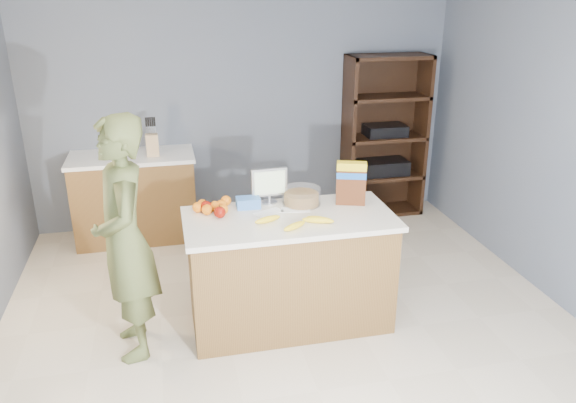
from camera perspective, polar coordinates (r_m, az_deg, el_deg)
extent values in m
cube|color=beige|center=(4.33, 1.05, -14.10)|extent=(4.50, 5.00, 0.02)
cube|color=slate|center=(6.12, -4.50, 9.36)|extent=(4.50, 0.02, 2.50)
cube|color=brown|center=(4.35, 0.15, -7.24)|extent=(1.50, 0.70, 0.86)
cube|color=silver|center=(4.16, 0.15, -1.79)|extent=(1.56, 0.76, 0.04)
cube|color=black|center=(4.55, 0.14, -11.45)|extent=(1.46, 0.66, 0.10)
cube|color=brown|center=(6.01, -15.22, 0.27)|extent=(1.20, 0.60, 0.86)
cube|color=white|center=(5.87, -15.64, 4.38)|extent=(1.24, 0.62, 0.04)
cube|color=black|center=(6.58, 9.19, 6.86)|extent=(0.90, 0.04, 1.80)
cube|color=black|center=(6.27, 6.11, 6.30)|extent=(0.04, 0.40, 1.80)
cube|color=black|center=(6.59, 13.26, 6.59)|extent=(0.04, 0.40, 1.80)
cube|color=black|center=(6.69, 9.31, -0.84)|extent=(0.90, 0.40, 0.04)
cube|color=black|center=(6.54, 9.53, 2.65)|extent=(0.90, 0.40, 0.04)
cube|color=black|center=(6.42, 9.78, 6.46)|extent=(0.90, 0.40, 0.04)
cube|color=black|center=(6.32, 10.03, 10.41)|extent=(0.90, 0.40, 0.04)
cube|color=black|center=(6.25, 10.29, 14.28)|extent=(0.90, 0.40, 0.04)
cube|color=black|center=(6.51, 9.59, 3.49)|extent=(0.55, 0.32, 0.16)
cube|color=black|center=(6.40, 9.82, 7.16)|extent=(0.45, 0.30, 0.12)
imported|color=#545E30|center=(4.00, -16.26, -3.78)|extent=(0.51, 0.69, 1.74)
cube|color=tan|center=(5.76, -13.61, 5.60)|extent=(0.12, 0.10, 0.22)
cylinder|color=black|center=(5.72, -14.15, 7.06)|extent=(0.02, 0.02, 0.09)
cylinder|color=black|center=(5.72, -13.94, 7.08)|extent=(0.02, 0.02, 0.09)
cylinder|color=black|center=(5.72, -13.74, 7.10)|extent=(0.02, 0.02, 0.09)
cylinder|color=black|center=(5.72, -13.54, 7.11)|extent=(0.02, 0.02, 0.09)
cylinder|color=black|center=(5.72, -13.34, 7.13)|extent=(0.02, 0.02, 0.09)
cube|color=white|center=(4.22, -1.98, -1.12)|extent=(0.25, 0.19, 0.00)
cube|color=white|center=(4.27, 0.78, -0.84)|extent=(0.24, 0.15, 0.00)
ellipsoid|color=yellow|center=(4.04, -2.09, -1.83)|extent=(0.21, 0.11, 0.05)
ellipsoid|color=yellow|center=(3.93, 0.67, -2.50)|extent=(0.20, 0.15, 0.05)
ellipsoid|color=yellow|center=(4.05, 3.29, -1.83)|extent=(0.20, 0.16, 0.05)
ellipsoid|color=yellow|center=(4.03, 2.93, -1.90)|extent=(0.21, 0.12, 0.05)
sphere|color=maroon|center=(4.26, -8.32, -0.51)|extent=(0.09, 0.09, 0.09)
sphere|color=maroon|center=(4.14, -6.95, -1.10)|extent=(0.09, 0.09, 0.09)
sphere|color=orange|center=(4.21, -8.23, -0.83)|extent=(0.08, 0.08, 0.08)
sphere|color=orange|center=(4.31, -8.68, -0.30)|extent=(0.08, 0.08, 0.08)
sphere|color=orange|center=(4.20, -6.64, -0.80)|extent=(0.08, 0.08, 0.08)
sphere|color=orange|center=(4.28, -6.80, -0.36)|extent=(0.08, 0.08, 0.08)
sphere|color=orange|center=(4.27, -9.17, -0.58)|extent=(0.08, 0.08, 0.08)
sphere|color=orange|center=(4.27, -7.42, -0.47)|extent=(0.08, 0.08, 0.08)
sphere|color=orange|center=(4.36, -6.32, 0.08)|extent=(0.08, 0.08, 0.08)
cube|color=blue|center=(4.31, -4.07, -0.11)|extent=(0.18, 0.12, 0.08)
cylinder|color=#267219|center=(4.37, 1.37, 0.29)|extent=(0.27, 0.27, 0.09)
cylinder|color=white|center=(4.36, 1.37, 0.54)|extent=(0.30, 0.30, 0.13)
cylinder|color=silver|center=(4.41, -1.90, -0.04)|extent=(0.12, 0.12, 0.01)
cylinder|color=silver|center=(4.40, -1.90, 0.34)|extent=(0.02, 0.02, 0.05)
cube|color=silver|center=(4.35, -1.92, 2.00)|extent=(0.28, 0.05, 0.22)
cube|color=yellow|center=(4.33, -1.86, 1.91)|extent=(0.24, 0.01, 0.18)
cube|color=#592B14|center=(4.35, 6.43, 1.85)|extent=(0.24, 0.15, 0.34)
cube|color=yellow|center=(4.31, 6.50, 3.60)|extent=(0.24, 0.15, 0.06)
cube|color=blue|center=(4.33, 6.46, 2.72)|extent=(0.24, 0.15, 0.05)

